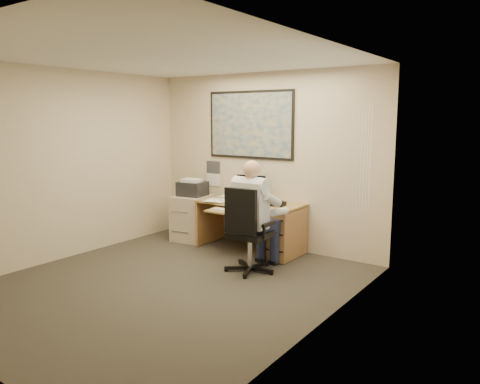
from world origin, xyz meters
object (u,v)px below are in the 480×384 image
Objects in this scene: person at (251,216)px; filing_cabinet at (193,214)px; desk at (269,224)px; office_chair at (248,247)px.

filing_cabinet is at bearing 156.59° from person.
filing_cabinet is 1.88m from person.
desk is 1.56× the size of filing_cabinet.
person is at bearing 83.13° from office_chair.
desk is at bearing -6.46° from filing_cabinet.
office_chair reaches higher than filing_cabinet.
person is at bearing -32.75° from filing_cabinet.
person reaches higher than desk.
desk is 0.93m from office_chair.
person reaches higher than office_chair.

